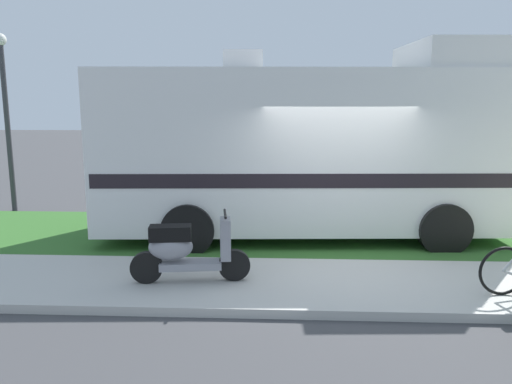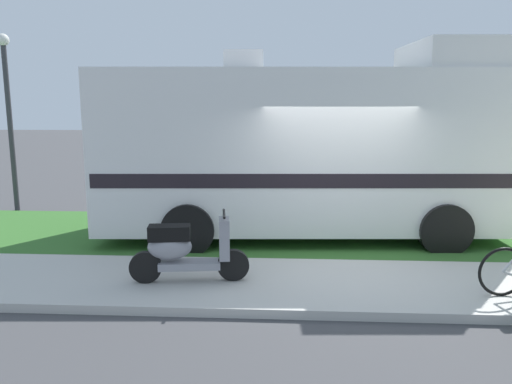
% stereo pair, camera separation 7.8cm
% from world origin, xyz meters
% --- Properties ---
extents(ground_plane, '(80.00, 80.00, 0.00)m').
position_xyz_m(ground_plane, '(0.00, 0.00, 0.00)').
color(ground_plane, '#424244').
extents(sidewalk, '(24.00, 2.00, 0.12)m').
position_xyz_m(sidewalk, '(0.00, -1.20, 0.06)').
color(sidewalk, beige).
rests_on(sidewalk, ground).
extents(grass_strip, '(24.00, 3.40, 0.08)m').
position_xyz_m(grass_strip, '(0.00, 1.50, 0.04)').
color(grass_strip, '#336628').
rests_on(grass_strip, ground).
extents(motorhome_rv, '(7.55, 2.82, 3.62)m').
position_xyz_m(motorhome_rv, '(-0.43, 1.50, 1.72)').
color(motorhome_rv, silver).
rests_on(motorhome_rv, ground).
extents(scooter, '(1.64, 0.54, 0.97)m').
position_xyz_m(scooter, '(-2.25, -1.30, 0.58)').
color(scooter, black).
rests_on(scooter, ground).
extents(pickup_truck_near, '(5.25, 2.36, 1.80)m').
position_xyz_m(pickup_truck_near, '(-1.23, 5.67, 0.96)').
color(pickup_truck_near, '#B7B29E').
rests_on(pickup_truck_near, ground).
extents(street_lamp_post, '(0.28, 0.28, 4.12)m').
position_xyz_m(street_lamp_post, '(-7.35, 3.60, 2.51)').
color(street_lamp_post, '#333338').
rests_on(street_lamp_post, ground).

